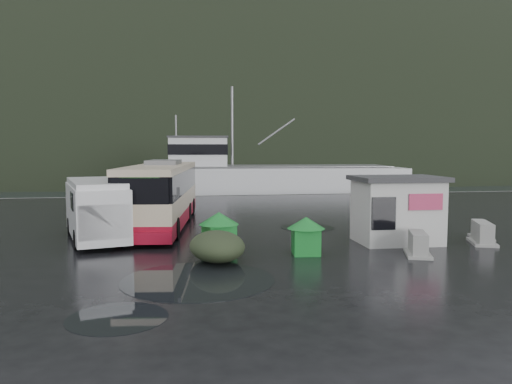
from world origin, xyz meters
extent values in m
plane|color=black|center=(0.00, 0.00, 0.00)|extent=(160.00, 160.00, 0.00)
cube|color=black|center=(0.00, 110.00, 0.00)|extent=(300.00, 180.00, 0.02)
cube|color=#999993|center=(0.00, 20.00, 0.00)|extent=(160.00, 0.60, 1.50)
ellipsoid|color=black|center=(10.00, 250.00, 0.00)|extent=(780.00, 540.00, 570.00)
cylinder|color=black|center=(-0.84, -5.43, 0.01)|extent=(4.38, 4.38, 0.01)
cylinder|color=black|center=(-2.72, -8.36, 0.01)|extent=(2.24, 2.24, 0.01)
cylinder|color=black|center=(4.66, 3.30, 0.01)|extent=(2.56, 2.56, 0.01)
camera|label=1|loc=(-1.34, -19.40, 3.72)|focal=35.00mm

